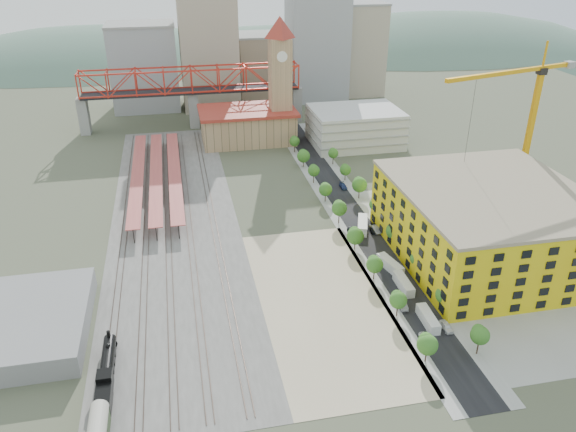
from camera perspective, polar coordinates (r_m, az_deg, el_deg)
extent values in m
plane|color=#474C38|center=(156.28, 1.99, -1.93)|extent=(400.00, 400.00, 0.00)
cube|color=#605E59|center=(168.19, -11.45, -0.27)|extent=(36.00, 165.00, 0.06)
cube|color=tan|center=(129.54, 3.54, -8.65)|extent=(28.00, 67.00, 0.06)
cube|color=black|center=(173.06, 5.98, 0.95)|extent=(12.00, 170.00, 0.06)
cube|color=gray|center=(171.59, 4.23, 0.78)|extent=(3.00, 170.00, 0.04)
cube|color=gray|center=(174.71, 7.71, 1.10)|extent=(3.00, 170.00, 0.04)
cube|color=gray|center=(156.55, 20.04, -3.64)|extent=(50.00, 90.00, 0.06)
cube|color=#382B23|center=(169.02, -16.43, -0.69)|extent=(0.12, 160.00, 0.18)
cube|color=#382B23|center=(168.88, -15.94, -0.65)|extent=(0.12, 160.00, 0.18)
cube|color=#382B23|center=(168.51, -14.41, -0.51)|extent=(0.12, 160.00, 0.18)
cube|color=#382B23|center=(168.41, -13.92, -0.46)|extent=(0.12, 160.00, 0.18)
cube|color=#382B23|center=(168.20, -12.38, -0.32)|extent=(0.12, 160.00, 0.18)
cube|color=#382B23|center=(168.16, -11.89, -0.28)|extent=(0.12, 160.00, 0.18)
cube|color=#382B23|center=(168.11, -10.34, -0.14)|extent=(0.12, 160.00, 0.18)
cube|color=#382B23|center=(168.12, -9.85, -0.09)|extent=(0.12, 160.00, 0.18)
cube|color=#382B23|center=(168.28, -7.97, 0.08)|extent=(0.12, 160.00, 0.18)
cube|color=#382B23|center=(168.35, -7.48, 0.13)|extent=(0.12, 160.00, 0.18)
cube|color=#B95147|center=(192.16, -15.04, 4.14)|extent=(4.00, 80.00, 0.25)
cylinder|color=black|center=(192.91, -14.98, 3.59)|extent=(0.24, 0.24, 4.00)
cube|color=#B95147|center=(191.82, -13.26, 4.31)|extent=(4.00, 80.00, 0.25)
cylinder|color=black|center=(192.57, -13.20, 3.76)|extent=(0.24, 0.24, 4.00)
cube|color=#B95147|center=(191.67, -11.47, 4.48)|extent=(4.00, 80.00, 0.25)
cylinder|color=black|center=(192.42, -11.42, 3.93)|extent=(0.24, 0.24, 4.00)
cube|color=tan|center=(227.57, -4.12, 9.06)|extent=(36.00, 22.00, 12.00)
cube|color=maroon|center=(225.68, -4.18, 10.63)|extent=(38.00, 24.00, 1.20)
cube|color=tan|center=(223.82, -0.79, 12.55)|extent=(8.00, 8.00, 40.00)
pyramid|color=maroon|center=(218.63, -0.84, 19.68)|extent=(12.00, 12.00, 8.00)
cylinder|color=white|center=(216.85, -0.60, 15.88)|extent=(4.00, 0.30, 4.00)
cube|color=silver|center=(225.00, 6.83, 9.00)|extent=(34.00, 26.00, 14.00)
cube|color=gray|center=(250.13, -20.03, 9.52)|extent=(4.00, 6.00, 15.00)
cube|color=gray|center=(253.05, 0.84, 11.31)|extent=(4.00, 6.00, 15.00)
cube|color=gray|center=(247.54, -9.56, 10.59)|extent=(4.00, 6.00, 15.00)
cube|color=black|center=(245.48, -9.70, 12.38)|extent=(90.00, 9.00, 1.00)
cube|color=yellow|center=(150.94, 19.59, -0.83)|extent=(44.00, 50.00, 18.00)
cube|color=gray|center=(147.07, 20.15, 2.42)|extent=(44.60, 50.60, 0.80)
cube|color=gray|center=(130.19, -24.45, -9.87)|extent=(22.00, 32.00, 5.00)
cube|color=#9EA0A3|center=(278.95, -14.38, 14.40)|extent=(30.00, 25.00, 38.00)
cube|color=#B2A58C|center=(273.06, -8.05, 16.19)|extent=(26.00, 22.00, 52.00)
cube|color=gray|center=(292.81, -2.70, 14.93)|extent=(24.00, 24.00, 30.00)
cube|color=#9EA0A3|center=(285.71, 2.98, 17.68)|extent=(28.00, 22.00, 60.00)
cube|color=#B2A58C|center=(298.60, 7.34, 16.35)|extent=(22.00, 20.00, 44.00)
cube|color=brown|center=(301.12, -5.73, 14.77)|extent=(20.00, 20.00, 26.00)
ellipsoid|color=#4C6B59|center=(420.84, -17.48, 5.65)|extent=(396.00, 216.00, 180.00)
ellipsoid|color=#4C6B59|center=(433.26, -1.10, 4.11)|extent=(484.00, 264.00, 220.00)
ellipsoid|color=#4C6B59|center=(461.31, 13.82, 7.68)|extent=(418.00, 228.00, 190.00)
cylinder|color=black|center=(116.10, -17.83, -13.54)|extent=(2.44, 11.71, 2.44)
cube|color=black|center=(111.19, -18.10, -15.55)|extent=(2.73, 2.93, 3.12)
cylinder|color=black|center=(118.83, -17.78, -11.39)|extent=(0.68, 0.68, 1.56)
sphere|color=black|center=(116.83, -17.85, -12.45)|extent=(0.98, 0.98, 0.98)
cone|color=black|center=(122.15, -17.50, -12.08)|extent=(2.54, 1.56, 2.54)
cube|color=black|center=(108.36, -18.24, -17.33)|extent=(2.73, 5.86, 2.73)
cube|color=orange|center=(178.97, 23.12, 6.76)|extent=(1.43, 1.43, 40.34)
cube|color=black|center=(173.68, 24.38, 13.27)|extent=(2.24, 2.24, 1.79)
cube|color=orange|center=(160.83, 20.43, 13.36)|extent=(33.13, 10.07, 1.08)
cube|color=orange|center=(177.66, 25.58, 13.60)|extent=(10.66, 3.89, 1.08)
cube|color=gray|center=(181.91, 26.67, 13.58)|extent=(3.19, 2.87, 1.79)
cube|color=orange|center=(172.86, 24.67, 14.70)|extent=(0.45, 0.45, 7.17)
cube|color=silver|center=(125.77, 14.03, -10.11)|extent=(2.62, 8.74, 2.37)
cube|color=silver|center=(135.76, 11.66, -6.80)|extent=(2.44, 8.76, 2.39)
cube|color=silver|center=(142.49, 10.33, -4.90)|extent=(4.38, 9.23, 2.44)
cube|color=silver|center=(159.85, 7.58, -0.92)|extent=(5.72, 10.18, 2.70)
imported|color=white|center=(120.97, 13.80, -12.06)|extent=(1.70, 4.15, 1.41)
imported|color=gray|center=(129.72, 11.57, -8.78)|extent=(2.15, 4.78, 1.52)
imported|color=black|center=(156.97, 6.84, -1.65)|extent=(3.54, 6.04, 1.58)
imported|color=navy|center=(170.64, 5.18, 0.84)|extent=(2.25, 4.94, 1.40)
imported|color=white|center=(125.32, 15.80, -10.78)|extent=(1.73, 4.28, 1.46)
imported|color=#939398|center=(159.24, 8.84, -1.35)|extent=(2.24, 4.98, 1.59)
imported|color=black|center=(159.63, 8.78, -1.29)|extent=(3.23, 5.76, 1.52)
imported|color=navy|center=(185.54, 5.63, 3.03)|extent=(2.04, 4.79, 1.38)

